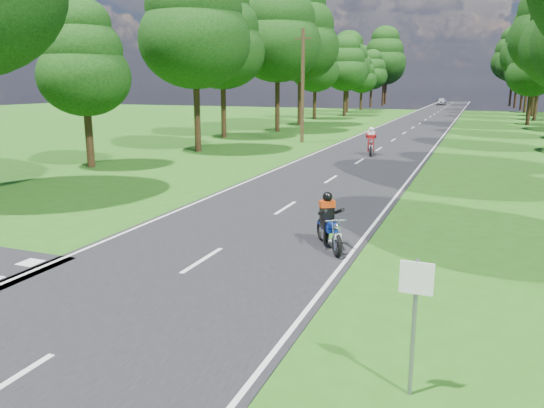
% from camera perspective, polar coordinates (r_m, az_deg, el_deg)
% --- Properties ---
extents(ground, '(160.00, 160.00, 0.00)m').
position_cam_1_polar(ground, '(11.65, -12.29, -8.99)').
color(ground, '#255413').
rests_on(ground, ground).
extents(main_road, '(7.00, 140.00, 0.02)m').
position_cam_1_polar(main_road, '(59.40, 15.61, 8.35)').
color(main_road, black).
rests_on(main_road, ground).
extents(road_markings, '(7.40, 140.00, 0.01)m').
position_cam_1_polar(road_markings, '(57.56, 15.27, 8.25)').
color(road_markings, silver).
rests_on(road_markings, main_road).
extents(treeline, '(40.00, 115.35, 14.78)m').
position_cam_1_polar(treeline, '(69.26, 18.18, 15.62)').
color(treeline, black).
rests_on(treeline, ground).
extents(telegraph_pole, '(1.20, 0.26, 8.00)m').
position_cam_1_polar(telegraph_pole, '(38.87, 3.31, 12.61)').
color(telegraph_pole, '#382616').
rests_on(telegraph_pole, ground).
extents(road_sign, '(0.45, 0.07, 2.00)m').
position_cam_1_polar(road_sign, '(7.54, 15.12, -10.55)').
color(road_sign, slate).
rests_on(road_sign, ground).
extents(rider_near_blue, '(1.44, 1.82, 1.48)m').
position_cam_1_polar(rider_near_blue, '(13.95, 6.16, -1.80)').
color(rider_near_blue, '#0D2794').
rests_on(rider_near_blue, main_road).
extents(rider_far_red, '(1.04, 2.08, 1.66)m').
position_cam_1_polar(rider_far_red, '(32.62, 10.60, 6.68)').
color(rider_far_red, maroon).
rests_on(rider_far_red, main_road).
extents(distant_car, '(1.77, 4.09, 1.37)m').
position_cam_1_polar(distant_car, '(109.06, 17.79, 10.47)').
color(distant_car, '#B5B7BD').
rests_on(distant_car, main_road).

